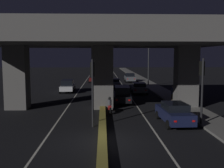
{
  "coord_description": "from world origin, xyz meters",
  "views": [
    {
      "loc": [
        0.04,
        -14.16,
        4.71
      ],
      "look_at": [
        1.24,
        20.09,
        1.1
      ],
      "focal_mm": 42.0,
      "sensor_mm": 36.0,
      "label": 1
    }
  ],
  "objects_px": {
    "car_grey_fourth": "(114,83)",
    "car_white_lead_oncoming": "(68,86)",
    "car_grey_third": "(139,88)",
    "motorcycle_white_filtering_mid": "(107,92)",
    "motorcycle_blue_filtering_far": "(106,87)",
    "pedestrian_on_sidewalk": "(173,94)",
    "car_dark_blue_lead": "(174,113)",
    "car_grey_fifth": "(130,78)",
    "street_lamp": "(146,57)",
    "car_black_second": "(122,94)",
    "traffic_light_left_of_median": "(93,81)",
    "traffic_light_right_of_median": "(202,80)",
    "car_dark_red_second_oncoming": "(94,78)",
    "motorcycle_red_filtering_near": "(110,106)"
  },
  "relations": [
    {
      "from": "car_grey_fourth",
      "to": "car_white_lead_oncoming",
      "type": "relative_size",
      "value": 1.07
    },
    {
      "from": "car_grey_third",
      "to": "motorcycle_white_filtering_mid",
      "type": "relative_size",
      "value": 2.31
    },
    {
      "from": "car_white_lead_oncoming",
      "to": "motorcycle_blue_filtering_far",
      "type": "distance_m",
      "value": 5.18
    },
    {
      "from": "car_grey_third",
      "to": "pedestrian_on_sidewalk",
      "type": "distance_m",
      "value": 7.61
    },
    {
      "from": "car_dark_blue_lead",
      "to": "motorcycle_blue_filtering_far",
      "type": "height_order",
      "value": "car_dark_blue_lead"
    },
    {
      "from": "car_white_lead_oncoming",
      "to": "pedestrian_on_sidewalk",
      "type": "distance_m",
      "value": 14.7
    },
    {
      "from": "car_dark_blue_lead",
      "to": "car_white_lead_oncoming",
      "type": "distance_m",
      "value": 19.53
    },
    {
      "from": "car_grey_fifth",
      "to": "pedestrian_on_sidewalk",
      "type": "distance_m",
      "value": 22.32
    },
    {
      "from": "motorcycle_white_filtering_mid",
      "to": "pedestrian_on_sidewalk",
      "type": "xyz_separation_m",
      "value": [
        6.62,
        -3.74,
        0.36
      ]
    },
    {
      "from": "street_lamp",
      "to": "car_black_second",
      "type": "bearing_deg",
      "value": -108.07
    },
    {
      "from": "car_white_lead_oncoming",
      "to": "pedestrian_on_sidewalk",
      "type": "height_order",
      "value": "pedestrian_on_sidewalk"
    },
    {
      "from": "traffic_light_left_of_median",
      "to": "traffic_light_right_of_median",
      "type": "relative_size",
      "value": 0.99
    },
    {
      "from": "car_white_lead_oncoming",
      "to": "car_dark_red_second_oncoming",
      "type": "height_order",
      "value": "car_white_lead_oncoming"
    },
    {
      "from": "traffic_light_right_of_median",
      "to": "motorcycle_white_filtering_mid",
      "type": "xyz_separation_m",
      "value": [
        -6.19,
        12.49,
        -2.55
      ]
    },
    {
      "from": "traffic_light_left_of_median",
      "to": "pedestrian_on_sidewalk",
      "type": "relative_size",
      "value": 2.81
    },
    {
      "from": "car_black_second",
      "to": "car_grey_fourth",
      "type": "bearing_deg",
      "value": 3.93
    },
    {
      "from": "car_black_second",
      "to": "car_white_lead_oncoming",
      "type": "distance_m",
      "value": 10.73
    },
    {
      "from": "car_black_second",
      "to": "car_grey_third",
      "type": "xyz_separation_m",
      "value": [
        2.65,
        6.84,
        -0.14
      ]
    },
    {
      "from": "pedestrian_on_sidewalk",
      "to": "car_grey_fourth",
      "type": "bearing_deg",
      "value": 111.87
    },
    {
      "from": "traffic_light_right_of_median",
      "to": "car_black_second",
      "type": "bearing_deg",
      "value": 117.37
    },
    {
      "from": "street_lamp",
      "to": "motorcycle_red_filtering_near",
      "type": "xyz_separation_m",
      "value": [
        -6.36,
        -20.0,
        -4.02
      ]
    },
    {
      "from": "car_dark_blue_lead",
      "to": "car_grey_third",
      "type": "xyz_separation_m",
      "value": [
        -0.37,
        15.4,
        -0.05
      ]
    },
    {
      "from": "traffic_light_left_of_median",
      "to": "street_lamp",
      "type": "height_order",
      "value": "street_lamp"
    },
    {
      "from": "car_dark_blue_lead",
      "to": "traffic_light_left_of_median",
      "type": "bearing_deg",
      "value": 93.3
    },
    {
      "from": "traffic_light_right_of_median",
      "to": "car_grey_fourth",
      "type": "bearing_deg",
      "value": 102.7
    },
    {
      "from": "car_dark_blue_lead",
      "to": "car_grey_fifth",
      "type": "relative_size",
      "value": 1.09
    },
    {
      "from": "street_lamp",
      "to": "motorcycle_red_filtering_near",
      "type": "bearing_deg",
      "value": -107.64
    },
    {
      "from": "traffic_light_left_of_median",
      "to": "car_grey_third",
      "type": "relative_size",
      "value": 1.02
    },
    {
      "from": "car_black_second",
      "to": "car_grey_fifth",
      "type": "relative_size",
      "value": 1.18
    },
    {
      "from": "motorcycle_red_filtering_near",
      "to": "motorcycle_white_filtering_mid",
      "type": "bearing_deg",
      "value": -2.73
    },
    {
      "from": "street_lamp",
      "to": "car_grey_third",
      "type": "height_order",
      "value": "street_lamp"
    },
    {
      "from": "car_grey_fourth",
      "to": "motorcycle_red_filtering_near",
      "type": "distance_m",
      "value": 18.17
    },
    {
      "from": "motorcycle_white_filtering_mid",
      "to": "motorcycle_blue_filtering_far",
      "type": "distance_m",
      "value": 5.22
    },
    {
      "from": "car_grey_fourth",
      "to": "car_grey_fifth",
      "type": "xyz_separation_m",
      "value": [
        3.38,
        8.56,
        0.06
      ]
    },
    {
      "from": "car_grey_third",
      "to": "car_grey_fifth",
      "type": "height_order",
      "value": "car_grey_fifth"
    },
    {
      "from": "motorcycle_red_filtering_near",
      "to": "car_white_lead_oncoming",
      "type": "bearing_deg",
      "value": 18.52
    },
    {
      "from": "traffic_light_left_of_median",
      "to": "pedestrian_on_sidewalk",
      "type": "distance_m",
      "value": 11.91
    },
    {
      "from": "car_dark_blue_lead",
      "to": "car_dark_red_second_oncoming",
      "type": "bearing_deg",
      "value": 10.41
    },
    {
      "from": "traffic_light_left_of_median",
      "to": "car_grey_fourth",
      "type": "xyz_separation_m",
      "value": [
        2.31,
        22.4,
        -2.38
      ]
    },
    {
      "from": "car_white_lead_oncoming",
      "to": "motorcycle_white_filtering_mid",
      "type": "distance_m",
      "value": 7.22
    },
    {
      "from": "car_dark_red_second_oncoming",
      "to": "pedestrian_on_sidewalk",
      "type": "bearing_deg",
      "value": 19.75
    },
    {
      "from": "car_grey_fourth",
      "to": "motorcycle_red_filtering_near",
      "type": "xyz_separation_m",
      "value": [
        -1.07,
        -18.14,
        -0.14
      ]
    },
    {
      "from": "car_grey_fifth",
      "to": "pedestrian_on_sidewalk",
      "type": "relative_size",
      "value": 2.49
    },
    {
      "from": "car_dark_blue_lead",
      "to": "car_black_second",
      "type": "xyz_separation_m",
      "value": [
        -3.02,
        8.56,
        0.09
      ]
    },
    {
      "from": "car_dark_red_second_oncoming",
      "to": "pedestrian_on_sidewalk",
      "type": "distance_m",
      "value": 23.73
    },
    {
      "from": "car_dark_red_second_oncoming",
      "to": "car_grey_fifth",
      "type": "bearing_deg",
      "value": 89.53
    },
    {
      "from": "car_grey_fourth",
      "to": "car_grey_fifth",
      "type": "bearing_deg",
      "value": -23.44
    },
    {
      "from": "traffic_light_left_of_median",
      "to": "car_white_lead_oncoming",
      "type": "height_order",
      "value": "traffic_light_left_of_median"
    },
    {
      "from": "motorcycle_blue_filtering_far",
      "to": "pedestrian_on_sidewalk",
      "type": "bearing_deg",
      "value": -142.27
    },
    {
      "from": "traffic_light_right_of_median",
      "to": "motorcycle_blue_filtering_far",
      "type": "distance_m",
      "value": 18.94
    }
  ]
}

